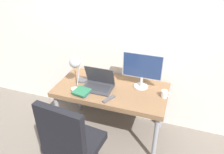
{
  "coord_description": "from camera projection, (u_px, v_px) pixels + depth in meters",
  "views": [
    {
      "loc": [
        0.74,
        -1.8,
        2.19
      ],
      "look_at": [
        0.02,
        0.32,
        0.89
      ],
      "focal_mm": 35.0,
      "sensor_mm": 36.0,
      "label": 1
    }
  ],
  "objects": [
    {
      "name": "tv_remote",
      "position": [
        109.0,
        99.0,
        2.49
      ],
      "size": [
        0.11,
        0.18,
        0.02
      ],
      "color": "#4C4C51",
      "rests_on": "desk"
    },
    {
      "name": "mug",
      "position": [
        165.0,
        94.0,
        2.52
      ],
      "size": [
        0.11,
        0.07,
        0.09
      ],
      "color": "silver",
      "rests_on": "desk"
    },
    {
      "name": "desk",
      "position": [
        111.0,
        92.0,
        2.75
      ],
      "size": [
        1.38,
        0.71,
        0.71
      ],
      "color": "brown",
      "rests_on": "ground_plane"
    },
    {
      "name": "laptop",
      "position": [
        98.0,
        84.0,
        2.7
      ],
      "size": [
        0.37,
        0.26,
        0.26
      ],
      "color": "#38383D",
      "rests_on": "desk"
    },
    {
      "name": "book_stack",
      "position": [
        82.0,
        92.0,
        2.6
      ],
      "size": [
        0.21,
        0.21,
        0.04
      ],
      "color": "#334C8C",
      "rests_on": "desk"
    },
    {
      "name": "game_controller",
      "position": [
        76.0,
        89.0,
        2.65
      ],
      "size": [
        0.13,
        0.09,
        0.04
      ],
      "color": "white",
      "rests_on": "desk"
    },
    {
      "name": "wall_back",
      "position": [
        122.0,
        32.0,
        2.76
      ],
      "size": [
        8.0,
        0.05,
        2.6
      ],
      "color": "silver",
      "rests_on": "ground_plane"
    },
    {
      "name": "ground_plane",
      "position": [
        102.0,
        149.0,
        2.78
      ],
      "size": [
        12.0,
        12.0,
        0.0
      ],
      "primitive_type": "plane",
      "color": "#70665B"
    },
    {
      "name": "desk_lamp",
      "position": [
        76.0,
        65.0,
        2.6
      ],
      "size": [
        0.14,
        0.28,
        0.4
      ],
      "color": "#4C4C51",
      "rests_on": "desk"
    },
    {
      "name": "monitor",
      "position": [
        142.0,
        68.0,
        2.6
      ],
      "size": [
        0.48,
        0.18,
        0.46
      ],
      "color": "#B7B7BC",
      "rests_on": "desk"
    },
    {
      "name": "office_chair",
      "position": [
        70.0,
        140.0,
        2.14
      ],
      "size": [
        0.59,
        0.59,
        1.04
      ],
      "color": "black",
      "rests_on": "ground_plane"
    }
  ]
}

